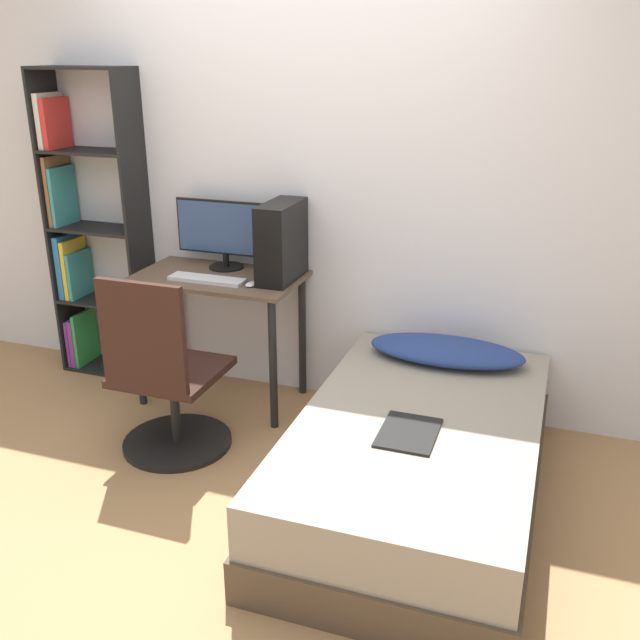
# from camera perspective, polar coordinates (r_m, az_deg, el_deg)

# --- Properties ---
(ground_plane) EXTENTS (14.00, 14.00, 0.00)m
(ground_plane) POSITION_cam_1_polar(r_m,az_deg,el_deg) (3.39, -9.20, -14.98)
(ground_plane) COLOR #9E754C
(wall_back) EXTENTS (8.00, 0.05, 2.50)m
(wall_back) POSITION_cam_1_polar(r_m,az_deg,el_deg) (4.05, -1.07, 10.67)
(wall_back) COLOR silver
(wall_back) RESTS_ON ground_plane
(desk) EXTENTS (0.94, 0.55, 0.77)m
(desk) POSITION_cam_1_polar(r_m,az_deg,el_deg) (4.11, -8.06, 1.66)
(desk) COLOR brown
(desk) RESTS_ON ground_plane
(bookshelf) EXTENTS (0.59, 0.27, 1.88)m
(bookshelf) POSITION_cam_1_polar(r_m,az_deg,el_deg) (4.66, -18.20, 6.49)
(bookshelf) COLOR black
(bookshelf) RESTS_ON ground_plane
(office_chair) EXTENTS (0.57, 0.57, 0.98)m
(office_chair) POSITION_cam_1_polar(r_m,az_deg,el_deg) (3.70, -12.20, -5.37)
(office_chair) COLOR black
(office_chair) RESTS_ON ground_plane
(bed) EXTENTS (1.07, 1.82, 0.43)m
(bed) POSITION_cam_1_polar(r_m,az_deg,el_deg) (3.35, 7.83, -10.96)
(bed) COLOR #4C3D2D
(bed) RESTS_ON ground_plane
(pillow) EXTENTS (0.81, 0.36, 0.11)m
(pillow) POSITION_cam_1_polar(r_m,az_deg,el_deg) (3.79, 10.06, -2.43)
(pillow) COLOR navy
(pillow) RESTS_ON bed
(magazine) EXTENTS (0.24, 0.32, 0.01)m
(magazine) POSITION_cam_1_polar(r_m,az_deg,el_deg) (3.09, 7.09, -8.93)
(magazine) COLOR black
(magazine) RESTS_ON bed
(monitor) EXTENTS (0.61, 0.20, 0.40)m
(monitor) POSITION_cam_1_polar(r_m,az_deg,el_deg) (4.16, -7.63, 7.03)
(monitor) COLOR black
(monitor) RESTS_ON desk
(keyboard) EXTENTS (0.43, 0.12, 0.02)m
(keyboard) POSITION_cam_1_polar(r_m,az_deg,el_deg) (3.98, -9.03, 3.24)
(keyboard) COLOR silver
(keyboard) RESTS_ON desk
(pc_tower) EXTENTS (0.17, 0.39, 0.43)m
(pc_tower) POSITION_cam_1_polar(r_m,az_deg,el_deg) (3.91, -3.09, 6.28)
(pc_tower) COLOR black
(pc_tower) RESTS_ON desk
(mouse) EXTENTS (0.06, 0.09, 0.02)m
(mouse) POSITION_cam_1_polar(r_m,az_deg,el_deg) (3.87, -5.54, 2.87)
(mouse) COLOR silver
(mouse) RESTS_ON desk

